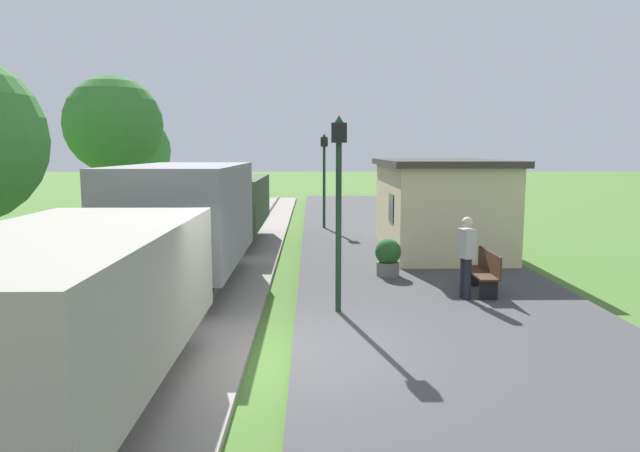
{
  "coord_description": "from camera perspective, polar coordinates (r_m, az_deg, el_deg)",
  "views": [
    {
      "loc": [
        0.5,
        -8.47,
        3.32
      ],
      "look_at": [
        0.73,
        5.89,
        1.4
      ],
      "focal_mm": 32.04,
      "sensor_mm": 36.0,
      "label": 1
    }
  ],
  "objects": [
    {
      "name": "ground_plane",
      "position": [
        9.11,
        -4.1,
        -13.76
      ],
      "size": [
        160.0,
        160.0,
        0.0
      ],
      "primitive_type": "plane",
      "color": "#47702D"
    },
    {
      "name": "platform_slab",
      "position": [
        9.45,
        16.15,
        -12.45
      ],
      "size": [
        6.0,
        60.0,
        0.25
      ],
      "primitive_type": "cube",
      "color": "#424244",
      "rests_on": "ground"
    },
    {
      "name": "track_ballast",
      "position": [
        9.53,
        -19.05,
        -12.81
      ],
      "size": [
        3.8,
        60.0,
        0.12
      ],
      "primitive_type": "cube",
      "color": "gray",
      "rests_on": "ground"
    },
    {
      "name": "rail_near",
      "position": [
        9.29,
        -14.76,
        -12.33
      ],
      "size": [
        0.07,
        60.0,
        0.14
      ],
      "primitive_type": "cube",
      "color": "slate",
      "rests_on": "track_ballast"
    },
    {
      "name": "rail_far",
      "position": [
        9.73,
        -23.2,
        -11.78
      ],
      "size": [
        0.07,
        60.0,
        0.14
      ],
      "primitive_type": "cube",
      "color": "slate",
      "rests_on": "track_ballast"
    },
    {
      "name": "freight_train",
      "position": [
        13.57,
        -13.23,
        -0.27
      ],
      "size": [
        2.5,
        19.4,
        2.72
      ],
      "color": "gray",
      "rests_on": "rail_near"
    },
    {
      "name": "station_hut",
      "position": [
        17.79,
        11.78,
        2.07
      ],
      "size": [
        3.5,
        5.8,
        2.78
      ],
      "color": "beige",
      "rests_on": "platform_slab"
    },
    {
      "name": "bench_near_hut",
      "position": [
        12.83,
        16.02,
        -4.37
      ],
      "size": [
        0.42,
        1.5,
        0.91
      ],
      "color": "#422819",
      "rests_on": "platform_slab"
    },
    {
      "name": "person_waiting",
      "position": [
        12.15,
        14.4,
        -2.75
      ],
      "size": [
        0.33,
        0.43,
        1.71
      ],
      "rotation": [
        0.0,
        0.0,
        3.4
      ],
      "color": "black",
      "rests_on": "platform_slab"
    },
    {
      "name": "potted_planter",
      "position": [
        14.09,
        6.81,
        -3.06
      ],
      "size": [
        0.64,
        0.64,
        0.92
      ],
      "color": "slate",
      "rests_on": "platform_slab"
    },
    {
      "name": "lamp_post_near",
      "position": [
        10.64,
        1.88,
        4.82
      ],
      "size": [
        0.28,
        0.28,
        3.7
      ],
      "color": "#193823",
      "rests_on": "platform_slab"
    },
    {
      "name": "lamp_post_far",
      "position": [
        22.49,
        0.42,
        6.29
      ],
      "size": [
        0.28,
        0.28,
        3.7
      ],
      "color": "#193823",
      "rests_on": "platform_slab"
    },
    {
      "name": "tree_trackside_far",
      "position": [
        21.23,
        -19.93,
        9.44
      ],
      "size": [
        3.34,
        3.34,
        5.85
      ],
      "color": "#4C3823",
      "rests_on": "ground"
    },
    {
      "name": "tree_field_left",
      "position": [
        30.07,
        -18.25,
        7.17
      ],
      "size": [
        3.74,
        3.74,
        5.17
      ],
      "color": "#4C3823",
      "rests_on": "ground"
    }
  ]
}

